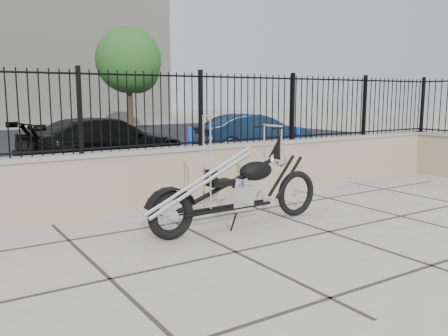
% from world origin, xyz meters
% --- Properties ---
extents(ground_plane, '(90.00, 90.00, 0.00)m').
position_xyz_m(ground_plane, '(0.00, 0.00, 0.00)').
color(ground_plane, '#99968E').
rests_on(ground_plane, ground).
extents(parking_lot, '(30.00, 30.00, 0.00)m').
position_xyz_m(parking_lot, '(0.00, 12.50, 0.00)').
color(parking_lot, black).
rests_on(parking_lot, ground).
extents(retaining_wall, '(14.00, 0.36, 0.96)m').
position_xyz_m(retaining_wall, '(0.00, 2.50, 0.48)').
color(retaining_wall, gray).
rests_on(retaining_wall, ground_plane).
extents(iron_fence, '(14.00, 0.08, 1.20)m').
position_xyz_m(iron_fence, '(0.00, 2.50, 1.56)').
color(iron_fence, black).
rests_on(iron_fence, retaining_wall).
extents(chopper_motorcycle, '(2.63, 0.51, 1.57)m').
position_xyz_m(chopper_motorcycle, '(0.59, 0.86, 0.79)').
color(chopper_motorcycle, black).
rests_on(chopper_motorcycle, ground_plane).
extents(car_black, '(4.59, 2.62, 1.25)m').
position_xyz_m(car_black, '(0.96, 7.11, 0.63)').
color(car_black, black).
rests_on(car_black, parking_lot).
extents(car_blue, '(3.80, 1.70, 1.21)m').
position_xyz_m(car_blue, '(5.94, 7.68, 0.61)').
color(car_blue, '#10223B').
rests_on(car_blue, parking_lot).
extents(bollard_b, '(0.13, 0.13, 1.10)m').
position_xyz_m(bollard_b, '(2.09, 4.88, 0.55)').
color(bollard_b, blue).
rests_on(bollard_b, ground_plane).
extents(bollard_c, '(0.13, 0.13, 0.97)m').
position_xyz_m(bollard_c, '(5.30, 4.86, 0.49)').
color(bollard_c, blue).
rests_on(bollard_c, ground_plane).
extents(tree_right, '(2.94, 2.94, 4.96)m').
position_xyz_m(tree_right, '(5.26, 16.24, 3.47)').
color(tree_right, '#382619').
rests_on(tree_right, ground_plane).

